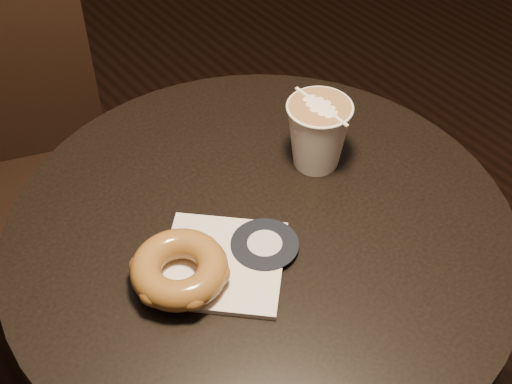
% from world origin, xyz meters
% --- Properties ---
extents(cafe_table, '(0.70, 0.70, 0.75)m').
position_xyz_m(cafe_table, '(0.00, 0.00, 0.55)').
color(cafe_table, black).
rests_on(cafe_table, ground).
extents(chair, '(0.49, 0.49, 0.97)m').
position_xyz_m(chair, '(-0.14, 0.62, 0.54)').
color(chair, black).
rests_on(chair, ground).
extents(pastry_bag, '(0.22, 0.22, 0.01)m').
position_xyz_m(pastry_bag, '(-0.08, -0.02, 0.75)').
color(pastry_bag, silver).
rests_on(pastry_bag, cafe_table).
extents(doughnut, '(0.12, 0.12, 0.04)m').
position_xyz_m(doughnut, '(-0.14, -0.01, 0.78)').
color(doughnut, brown).
rests_on(doughnut, pastry_bag).
extents(latte_cup, '(0.09, 0.09, 0.10)m').
position_xyz_m(latte_cup, '(0.15, 0.05, 0.80)').
color(latte_cup, white).
rests_on(latte_cup, cafe_table).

